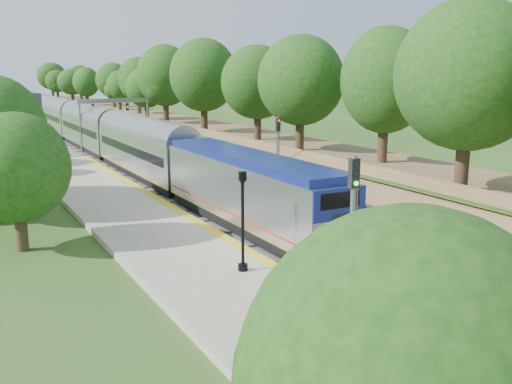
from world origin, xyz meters
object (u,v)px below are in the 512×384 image
signal_gantry (114,110)px  signal_platform (352,221)px  train (73,125)px  lamppost_mid (376,295)px  signal_farside (278,148)px  lamppost_far (243,227)px

signal_gantry → signal_platform: signal_platform is taller
train → lamppost_mid: bearing=-93.0°
lamppost_mid → signal_platform: bearing=74.9°
lamppost_mid → signal_gantry: bearing=83.7°
signal_gantry → signal_farside: bearing=-83.1°
lamppost_mid → lamppost_far: bearing=93.1°
train → signal_gantry: bearing=-78.3°
lamppost_far → signal_platform: signal_platform is taller
train → signal_platform: 63.28m
train → signal_platform: bearing=-92.6°
train → lamppost_far: lamppost_far is taller
signal_gantry → lamppost_far: (-6.39, -44.72, -2.37)m
signal_gantry → train: (-2.47, 11.92, -2.57)m
train → lamppost_far: (-3.92, -56.64, 0.20)m
signal_gantry → train: signal_gantry is taller
signal_gantry → lamppost_far: 45.24m
train → lamppost_far: 56.77m
train → signal_farside: signal_farside is taller
signal_gantry → train: 12.44m
signal_platform → signal_farside: 22.25m
signal_gantry → signal_farside: size_ratio=1.41×
lamppost_mid → signal_farside: signal_farside is taller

